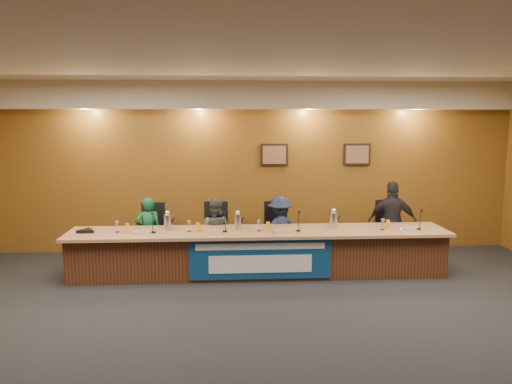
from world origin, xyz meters
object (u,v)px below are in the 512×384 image
dais_body (259,254)px  office_chair_d (390,235)px  carafe_right (333,220)px  panelist_a (148,232)px  panelist_d (392,222)px  office_chair_c (279,236)px  office_chair_a (150,238)px  panelist_b (215,232)px  office_chair_b (215,237)px  speakerphone (86,231)px  carafe_left (168,222)px  panelist_c (280,231)px  banner (260,259)px  carafe_mid (238,222)px

dais_body → office_chair_d: 2.49m
dais_body → carafe_right: bearing=2.0°
panelist_a → panelist_d: size_ratio=0.84×
dais_body → office_chair_c: 0.78m
carafe_right → dais_body: bearing=-178.0°
carafe_right → office_chair_a: bearing=168.9°
panelist_b → office_chair_b: panelist_b is taller
office_chair_b → office_chair_c: size_ratio=1.00×
speakerphone → carafe_left: bearing=4.0°
panelist_c → banner: bearing=46.9°
speakerphone → office_chair_b: bearing=18.8°
panelist_d → carafe_left: size_ratio=5.68×
panelist_c → carafe_left: size_ratio=4.72×
panelist_b → office_chair_c: panelist_b is taller
panelist_c → office_chair_a: size_ratio=2.51×
dais_body → office_chair_b: size_ratio=12.50×
office_chair_a → speakerphone: size_ratio=1.50×
office_chair_d → panelist_c: bearing=-177.4°
panelist_c → office_chair_d: bearing=162.6°
office_chair_a → speakerphone: 1.15m
speakerphone → office_chair_c: bearing=12.3°
dais_body → carafe_mid: 0.63m
office_chair_c → carafe_right: carafe_right is taller
dais_body → office_chair_b: bearing=137.8°
carafe_mid → office_chair_b: bearing=120.9°
panelist_b → carafe_left: bearing=54.1°
panelist_d → office_chair_a: bearing=9.5°
dais_body → panelist_c: size_ratio=4.99×
panelist_d → speakerphone: (-5.13, -0.59, 0.05)m
banner → panelist_c: panelist_c is taller
banner → carafe_mid: size_ratio=8.46×
office_chair_a → office_chair_c: (2.27, 0.00, 0.00)m
panelist_c → office_chair_b: 1.14m
banner → carafe_mid: bearing=128.1°
office_chair_a → carafe_right: size_ratio=1.85×
panelist_a → carafe_left: panelist_a is taller
panelist_c → office_chair_b: panelist_c is taller
panelist_a → office_chair_a: panelist_a is taller
panelist_d → carafe_left: (-3.86, -0.50, 0.15)m
carafe_mid → speakerphone: carafe_mid is taller
panelist_b → office_chair_a: bearing=15.5°
office_chair_a → office_chair_b: bearing=12.2°
banner → office_chair_c: size_ratio=4.58×
office_chair_a → banner: bearing=-17.6°
office_chair_a → office_chair_c: 2.27m
panelist_a → office_chair_a: size_ratio=2.53×
panelist_c → carafe_left: bearing=-5.4°
dais_body → banner: 0.42m
panelist_b → panelist_d: panelist_d is taller
panelist_c → office_chair_c: panelist_c is taller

